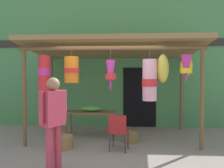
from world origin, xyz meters
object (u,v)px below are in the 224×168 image
(wicker_basket_by_table, at_px, (131,137))
(wicker_basket_spare, at_px, (62,142))
(display_table, at_px, (91,115))
(customer_foreground, at_px, (53,116))
(flower_heap_on_table, at_px, (92,109))
(folding_chair, at_px, (118,129))

(wicker_basket_by_table, xyz_separation_m, wicker_basket_spare, (-1.63, -0.59, 0.00))
(wicker_basket_by_table, bearing_deg, display_table, 162.88)
(customer_foreground, bearing_deg, wicker_basket_spare, 99.92)
(display_table, distance_m, flower_heap_on_table, 0.17)
(display_table, height_order, flower_heap_on_table, flower_heap_on_table)
(wicker_basket_spare, bearing_deg, customer_foreground, -80.08)
(folding_chair, bearing_deg, wicker_basket_spare, 174.53)
(display_table, distance_m, wicker_basket_by_table, 1.24)
(display_table, xyz_separation_m, flower_heap_on_table, (0.02, 0.04, 0.16))
(display_table, distance_m, customer_foreground, 2.31)
(display_table, bearing_deg, flower_heap_on_table, 65.76)
(flower_heap_on_table, height_order, wicker_basket_spare, flower_heap_on_table)
(customer_foreground, bearing_deg, wicker_basket_by_table, 54.00)
(display_table, bearing_deg, wicker_basket_spare, -120.79)
(folding_chair, bearing_deg, display_table, 127.04)
(flower_heap_on_table, xyz_separation_m, customer_foreground, (-0.33, -2.30, 0.18))
(wicker_basket_spare, bearing_deg, wicker_basket_by_table, 19.79)
(wicker_basket_by_table, xyz_separation_m, customer_foreground, (-1.40, -1.92, 0.85))
(display_table, relative_size, wicker_basket_spare, 2.62)
(flower_heap_on_table, relative_size, folding_chair, 0.67)
(display_table, distance_m, wicker_basket_spare, 1.19)
(flower_heap_on_table, bearing_deg, wicker_basket_spare, -120.51)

